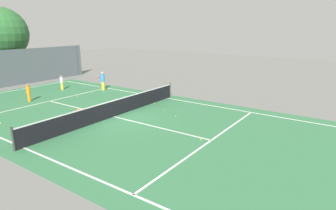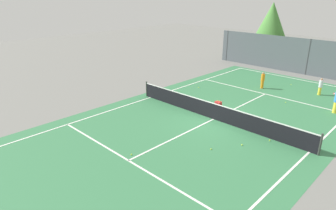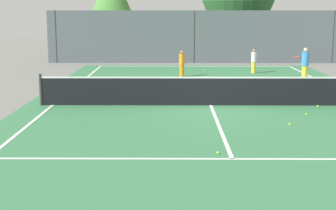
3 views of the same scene
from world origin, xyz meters
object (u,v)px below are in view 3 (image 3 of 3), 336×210
Objects in this scene: tennis_ball_1 at (290,124)px; tennis_ball_3 at (318,106)px; tennis_ball_6 at (205,70)px; player_0 at (305,64)px; tennis_ball_8 at (218,153)px; tennis_ball_0 at (306,114)px; tennis_ball_7 at (242,81)px; ball_crate at (181,92)px; player_2 at (182,63)px; tennis_ball_5 at (99,86)px; tennis_ball_9 at (124,96)px; player_1 at (254,61)px.

tennis_ball_3 is at bearing 60.30° from tennis_ball_1.
player_0 is at bearing -41.69° from tennis_ball_6.
tennis_ball_8 is at bearing -124.33° from tennis_ball_3.
tennis_ball_1 is (-0.84, -1.39, 0.00)m from tennis_ball_0.
tennis_ball_7 is at bearing 91.30° from tennis_ball_1.
tennis_ball_1 is (3.05, -4.89, -0.15)m from ball_crate.
tennis_ball_5 is at bearing -137.29° from player_2.
tennis_ball_3 is at bearing -16.42° from tennis_ball_9.
player_0 reaches higher than tennis_ball_5.
player_2 reaches higher than tennis_ball_0.
tennis_ball_9 is (-2.32, -5.76, -0.63)m from player_2.
tennis_ball_9 is (-6.07, 3.40, 0.00)m from tennis_ball_0.
ball_crate is 6.45× the size of tennis_ball_8.
tennis_ball_8 is at bearing -84.81° from ball_crate.
tennis_ball_7 is at bearing -172.28° from player_0.
player_0 is 23.38× the size of tennis_ball_5.
tennis_ball_0 is 5.39m from tennis_ball_8.
player_1 is at bearing 21.14° from player_2.
tennis_ball_8 is at bearing -128.27° from tennis_ball_1.
tennis_ball_6 and tennis_ball_9 have the same top height.
tennis_ball_5 is at bearing -130.29° from tennis_ball_6.
tennis_ball_1 is at bearing -106.73° from player_0.
ball_crate is at bearing -126.83° from tennis_ball_7.
player_2 is 19.52× the size of tennis_ball_3.
tennis_ball_1 is at bearing -120.94° from tennis_ball_0.
tennis_ball_8 is (-3.18, -14.97, -0.61)m from player_1.
tennis_ball_1 is 13.09m from tennis_ball_6.
player_0 is at bearing 11.48° from tennis_ball_5.
tennis_ball_8 is at bearing -102.00° from player_1.
player_1 is 2.74m from tennis_ball_6.
tennis_ball_7 is at bearing 37.78° from tennis_ball_9.
player_1 is 18.97× the size of tennis_ball_3.
player_0 reaches higher than player_1.
tennis_ball_3 is 10.70m from tennis_ball_6.
player_2 is at bearing 88.63° from ball_crate.
tennis_ball_0 is 11.86m from tennis_ball_6.
tennis_ball_0 is 7.38m from tennis_ball_7.
ball_crate is at bearing -33.77° from tennis_ball_5.
player_1 is 0.97× the size of player_2.
tennis_ball_3 and tennis_ball_7 have the same top height.
tennis_ball_1 and tennis_ball_8 have the same top height.
player_2 reaches higher than tennis_ball_3.
tennis_ball_7 is at bearing -107.49° from player_1.
tennis_ball_0 is at bearing -67.73° from player_2.
tennis_ball_1 and tennis_ball_3 have the same top height.
tennis_ball_6 and tennis_ball_7 have the same top height.
ball_crate is at bearing 155.58° from tennis_ball_3.
player_0 is 3.62× the size of ball_crate.
player_1 reaches higher than tennis_ball_6.
tennis_ball_0 is at bearing -103.85° from player_0.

